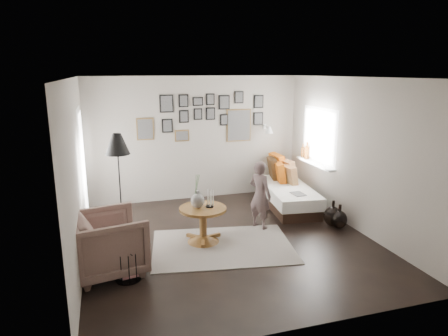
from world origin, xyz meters
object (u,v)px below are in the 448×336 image
object	(u,v)px
floor_lamp	(117,148)
demijohn_large	(333,216)
child	(260,195)
magazine_basket	(128,265)
vase	(197,198)
demijohn_small	(339,219)
pedestal_table	(203,226)
armchair	(109,243)
daybed	(286,191)

from	to	relation	value
floor_lamp	demijohn_large	distance (m)	3.90
demijohn_large	child	bearing A→B (deg)	166.79
floor_lamp	magazine_basket	bearing A→B (deg)	-90.31
floor_lamp	vase	bearing A→B (deg)	-32.71
floor_lamp	demijohn_small	distance (m)	3.98
demijohn_large	pedestal_table	bearing A→B (deg)	-179.68
armchair	demijohn_large	world-z (taller)	armchair
floor_lamp	child	xyz separation A→B (m)	(2.32, -0.45, -0.88)
vase	daybed	world-z (taller)	vase
vase	child	xyz separation A→B (m)	(1.18, 0.29, -0.15)
armchair	demijohn_small	xyz separation A→B (m)	(3.89, 0.48, -0.26)
armchair	floor_lamp	distance (m)	1.72
armchair	floor_lamp	size ratio (longest dim) A/B	0.54
daybed	magazine_basket	size ratio (longest dim) A/B	4.84
child	floor_lamp	bearing A→B (deg)	48.81
vase	armchair	xyz separation A→B (m)	(-1.38, -0.60, -0.33)
daybed	pedestal_table	bearing A→B (deg)	-140.94
armchair	demijohn_large	xyz separation A→B (m)	(3.83, 0.60, -0.24)
pedestal_table	armchair	distance (m)	1.58
vase	child	size ratio (longest dim) A/B	0.45
pedestal_table	demijohn_small	world-z (taller)	pedestal_table
daybed	vase	bearing A→B (deg)	-142.31
pedestal_table	armchair	world-z (taller)	armchair
demijohn_small	child	bearing A→B (deg)	162.56
magazine_basket	demijohn_large	distance (m)	3.71
magazine_basket	demijohn_large	world-z (taller)	demijohn_large
magazine_basket	demijohn_large	size ratio (longest dim) A/B	0.88
floor_lamp	magazine_basket	world-z (taller)	floor_lamp
pedestal_table	demijohn_large	bearing A→B (deg)	0.32
pedestal_table	demijohn_small	size ratio (longest dim) A/B	1.75
daybed	armchair	world-z (taller)	daybed
child	magazine_basket	bearing A→B (deg)	86.36
daybed	demijohn_large	world-z (taller)	daybed
armchair	magazine_basket	xyz separation A→B (m)	(0.22, -0.28, -0.23)
vase	daybed	xyz separation A→B (m)	(2.13, 1.27, -0.46)
floor_lamp	magazine_basket	distance (m)	2.07
demijohn_small	armchair	bearing A→B (deg)	-173.00
pedestal_table	vase	size ratio (longest dim) A/B	1.40
daybed	child	size ratio (longest dim) A/B	1.68
vase	floor_lamp	distance (m)	1.55
pedestal_table	floor_lamp	bearing A→B (deg)	148.34
armchair	child	world-z (taller)	child
floor_lamp	child	size ratio (longest dim) A/B	1.43
vase	child	distance (m)	1.22
magazine_basket	child	distance (m)	2.64
pedestal_table	floor_lamp	size ratio (longest dim) A/B	0.44
pedestal_table	floor_lamp	distance (m)	1.88
pedestal_table	daybed	xyz separation A→B (m)	(2.05, 1.29, 0.02)
demijohn_small	child	world-z (taller)	child
pedestal_table	vase	world-z (taller)	vase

